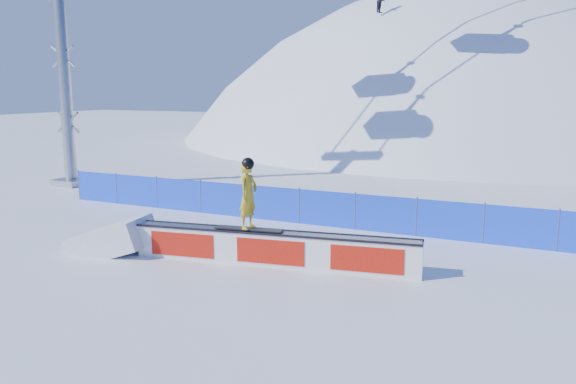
% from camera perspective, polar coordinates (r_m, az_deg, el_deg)
% --- Properties ---
extents(ground, '(160.00, 160.00, 0.00)m').
position_cam_1_polar(ground, '(14.97, -2.32, -7.30)').
color(ground, white).
rests_on(ground, ground).
extents(snow_hill, '(64.00, 64.00, 64.00)m').
position_cam_1_polar(snow_hill, '(59.51, 17.07, -12.26)').
color(snow_hill, white).
rests_on(snow_hill, ground).
extents(safety_fence, '(22.05, 0.05, 1.30)m').
position_cam_1_polar(safety_fence, '(18.80, 3.94, -1.72)').
color(safety_fence, blue).
rests_on(safety_fence, ground).
extents(rail_box, '(7.63, 1.76, 0.92)m').
position_cam_1_polar(rail_box, '(14.74, -1.54, -5.75)').
color(rail_box, white).
rests_on(rail_box, ground).
extents(snow_ramp, '(2.48, 1.77, 1.42)m').
position_cam_1_polar(snow_ramp, '(16.85, -17.34, -5.75)').
color(snow_ramp, white).
rests_on(snow_ramp, ground).
extents(snowboarder, '(1.85, 0.68, 1.91)m').
position_cam_1_polar(snowboarder, '(14.61, -4.06, -0.26)').
color(snowboarder, black).
rests_on(snowboarder, rail_box).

